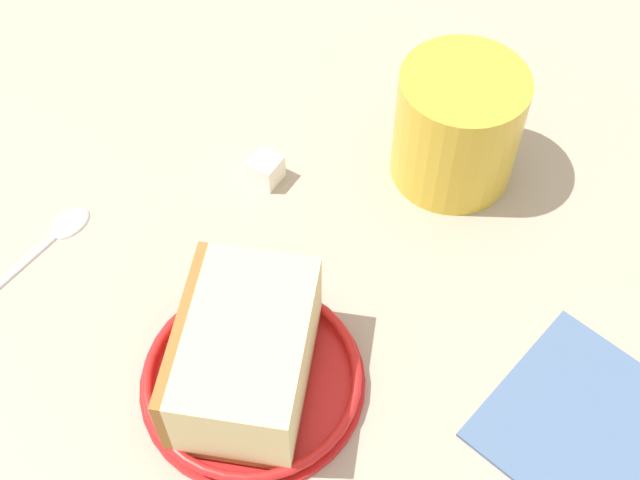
{
  "coord_description": "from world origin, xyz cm",
  "views": [
    {
      "loc": [
        -24.49,
        -7.01,
        45.57
      ],
      "look_at": [
        3.79,
        4.63,
        3.0
      ],
      "focal_mm": 47.57,
      "sensor_mm": 36.0,
      "label": 1
    }
  ],
  "objects_px": {
    "sugar_cube": "(266,169)",
    "small_plate": "(252,378)",
    "folded_napkin": "(589,426)",
    "teaspoon": "(46,241)",
    "tea_mug": "(458,124)",
    "cake_slice": "(244,354)"
  },
  "relations": [
    {
      "from": "small_plate",
      "to": "sugar_cube",
      "type": "xyz_separation_m",
      "value": [
        0.15,
        0.06,
        0.0
      ]
    },
    {
      "from": "tea_mug",
      "to": "folded_napkin",
      "type": "distance_m",
      "value": 0.21
    },
    {
      "from": "tea_mug",
      "to": "sugar_cube",
      "type": "xyz_separation_m",
      "value": [
        -0.06,
        0.12,
        -0.03
      ]
    },
    {
      "from": "cake_slice",
      "to": "sugar_cube",
      "type": "xyz_separation_m",
      "value": [
        0.15,
        0.06,
        -0.03
      ]
    },
    {
      "from": "tea_mug",
      "to": "sugar_cube",
      "type": "relative_size",
      "value": 5.44
    },
    {
      "from": "sugar_cube",
      "to": "cake_slice",
      "type": "bearing_deg",
      "value": -159.33
    },
    {
      "from": "tea_mug",
      "to": "teaspoon",
      "type": "xyz_separation_m",
      "value": [
        -0.17,
        0.23,
        -0.04
      ]
    },
    {
      "from": "cake_slice",
      "to": "folded_napkin",
      "type": "xyz_separation_m",
      "value": [
        0.05,
        -0.19,
        -0.03
      ]
    },
    {
      "from": "tea_mug",
      "to": "cake_slice",
      "type": "bearing_deg",
      "value": 163.69
    },
    {
      "from": "teaspoon",
      "to": "sugar_cube",
      "type": "height_order",
      "value": "sugar_cube"
    },
    {
      "from": "tea_mug",
      "to": "teaspoon",
      "type": "distance_m",
      "value": 0.28
    },
    {
      "from": "sugar_cube",
      "to": "small_plate",
      "type": "bearing_deg",
      "value": -158.36
    },
    {
      "from": "sugar_cube",
      "to": "folded_napkin",
      "type": "bearing_deg",
      "value": -111.73
    },
    {
      "from": "small_plate",
      "to": "sugar_cube",
      "type": "relative_size",
      "value": 6.68
    },
    {
      "from": "small_plate",
      "to": "tea_mug",
      "type": "height_order",
      "value": "tea_mug"
    },
    {
      "from": "tea_mug",
      "to": "teaspoon",
      "type": "height_order",
      "value": "tea_mug"
    },
    {
      "from": "teaspoon",
      "to": "folded_napkin",
      "type": "height_order",
      "value": "teaspoon"
    },
    {
      "from": "small_plate",
      "to": "cake_slice",
      "type": "height_order",
      "value": "cake_slice"
    },
    {
      "from": "cake_slice",
      "to": "sugar_cube",
      "type": "height_order",
      "value": "cake_slice"
    },
    {
      "from": "tea_mug",
      "to": "folded_napkin",
      "type": "height_order",
      "value": "tea_mug"
    },
    {
      "from": "small_plate",
      "to": "teaspoon",
      "type": "distance_m",
      "value": 0.17
    },
    {
      "from": "small_plate",
      "to": "folded_napkin",
      "type": "height_order",
      "value": "small_plate"
    }
  ]
}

